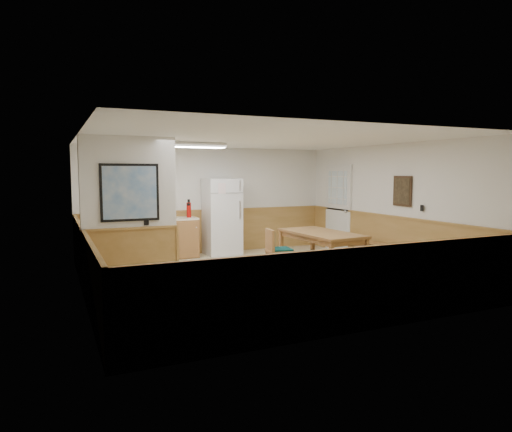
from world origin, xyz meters
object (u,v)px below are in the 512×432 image
refrigerator (222,217)px  fire_extinguisher (189,209)px  dining_table (321,237)px  soap_bottle (116,215)px  dining_bench (373,248)px  dining_chair (275,248)px

refrigerator → fire_extinguisher: size_ratio=4.30×
refrigerator → dining_table: 2.70m
fire_extinguisher → soap_bottle: size_ratio=1.76×
fire_extinguisher → dining_bench: bearing=-53.1°
refrigerator → fire_extinguisher: 0.81m
refrigerator → dining_chair: (0.22, -2.34, -0.39)m
refrigerator → dining_bench: size_ratio=1.19×
refrigerator → soap_bottle: size_ratio=7.57×
dining_table → dining_bench: bearing=-2.4°
dining_table → dining_chair: (-0.98, 0.07, -0.16)m
soap_bottle → fire_extinguisher: bearing=-2.0°
refrigerator → soap_bottle: refrigerator is taller
refrigerator → fire_extinguisher: (-0.79, 0.02, 0.19)m
refrigerator → dining_chair: refrigerator is taller
refrigerator → soap_bottle: (-2.37, 0.07, 0.13)m
dining_table → soap_bottle: bearing=141.7°
dining_chair → dining_bench: bearing=7.4°
refrigerator → dining_table: refrigerator is taller
dining_bench → dining_table: bearing=-177.0°
soap_bottle → dining_bench: bearing=-26.7°
refrigerator → fire_extinguisher: refrigerator is taller
refrigerator → soap_bottle: 2.37m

